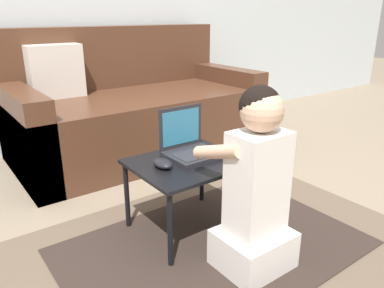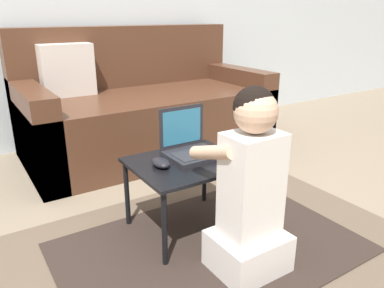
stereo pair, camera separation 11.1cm
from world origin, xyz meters
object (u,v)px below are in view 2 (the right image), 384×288
at_px(laptop_desk, 187,169).
at_px(couch, 143,109).
at_px(laptop, 191,148).
at_px(computer_mouse, 161,163).
at_px(person_seated, 250,191).

bearing_deg(laptop_desk, couch, 73.81).
bearing_deg(laptop_desk, laptop, 46.22).
height_order(laptop_desk, laptop, laptop).
relative_size(couch, computer_mouse, 15.51).
xyz_separation_m(laptop_desk, person_seated, (0.05, -0.39, 0.04)).
bearing_deg(laptop, computer_mouse, -165.61).
bearing_deg(computer_mouse, laptop, 14.39).
height_order(laptop_desk, person_seated, person_seated).
bearing_deg(couch, laptop_desk, -106.19).
xyz_separation_m(computer_mouse, person_seated, (0.18, -0.40, -0.02)).
height_order(laptop_desk, computer_mouse, computer_mouse).
bearing_deg(couch, person_seated, -100.71).
distance_m(laptop_desk, person_seated, 0.39).
bearing_deg(laptop, person_seated, -91.29).
height_order(couch, person_seated, couch).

